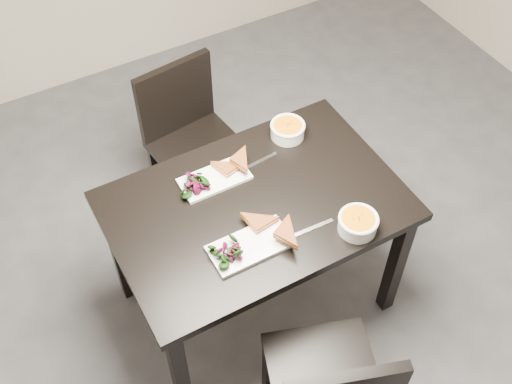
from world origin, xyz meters
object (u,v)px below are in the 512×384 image
(chair_far, at_px, (190,133))
(plate_far, at_px, (215,179))
(table, at_px, (256,218))
(plate_near, at_px, (250,246))
(soup_bowl_near, at_px, (358,223))
(soup_bowl_far, at_px, (288,129))

(chair_far, xyz_separation_m, plate_far, (-0.13, -0.56, 0.27))
(table, bearing_deg, plate_near, -124.80)
(soup_bowl_near, relative_size, soup_bowl_far, 1.03)
(chair_far, relative_size, soup_bowl_near, 5.27)
(table, relative_size, soup_bowl_far, 7.63)
(chair_far, distance_m, plate_far, 0.64)
(table, height_order, plate_near, plate_near)
(table, bearing_deg, chair_far, 87.50)
(soup_bowl_near, height_order, plate_far, soup_bowl_near)
(chair_far, height_order, soup_bowl_near, chair_far)
(chair_far, bearing_deg, plate_far, -110.00)
(soup_bowl_far, bearing_deg, plate_near, -134.00)
(chair_far, distance_m, soup_bowl_near, 1.14)
(chair_far, xyz_separation_m, soup_bowl_far, (0.28, -0.48, 0.31))
(table, bearing_deg, plate_far, 115.37)
(plate_near, height_order, soup_bowl_far, soup_bowl_far)
(chair_far, xyz_separation_m, soup_bowl_near, (0.25, -1.07, 0.31))
(plate_near, relative_size, plate_far, 1.09)
(table, relative_size, soup_bowl_near, 7.44)
(table, xyz_separation_m, chair_far, (0.03, 0.76, -0.17))
(table, distance_m, plate_near, 0.25)
(chair_far, height_order, plate_far, chair_far)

